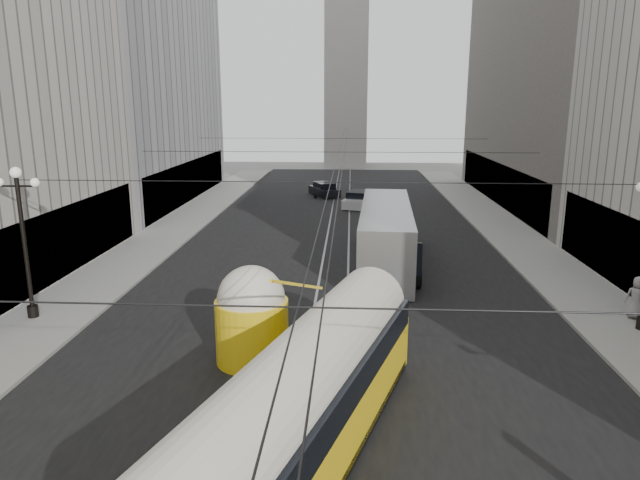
# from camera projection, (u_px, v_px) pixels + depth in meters

# --- Properties ---
(road) EXTENTS (20.00, 85.00, 0.02)m
(road) POSITION_uv_depth(u_px,v_px,m) (337.00, 243.00, 37.70)
(road) COLOR black
(road) RESTS_ON ground
(sidewalk_left) EXTENTS (4.00, 72.00, 0.15)m
(sidewalk_left) POSITION_uv_depth(u_px,v_px,m) (175.00, 228.00, 41.71)
(sidewalk_left) COLOR gray
(sidewalk_left) RESTS_ON ground
(sidewalk_right) EXTENTS (4.00, 72.00, 0.15)m
(sidewalk_right) POSITION_uv_depth(u_px,v_px,m) (507.00, 232.00, 40.45)
(sidewalk_right) COLOR gray
(sidewalk_right) RESTS_ON ground
(rail_left) EXTENTS (0.12, 85.00, 0.04)m
(rail_left) POSITION_uv_depth(u_px,v_px,m) (326.00, 243.00, 37.74)
(rail_left) COLOR gray
(rail_left) RESTS_ON ground
(rail_right) EXTENTS (0.12, 85.00, 0.04)m
(rail_right) POSITION_uv_depth(u_px,v_px,m) (349.00, 243.00, 37.66)
(rail_right) COLOR gray
(rail_right) RESTS_ON ground
(building_left_far) EXTENTS (12.60, 28.60, 28.60)m
(building_left_far) POSITION_uv_depth(u_px,v_px,m) (117.00, 41.00, 50.44)
(building_left_far) COLOR #999999
(building_left_far) RESTS_ON ground
(building_right_far) EXTENTS (12.60, 32.60, 32.60)m
(building_right_far) POSITION_uv_depth(u_px,v_px,m) (581.00, 14.00, 47.88)
(building_right_far) COLOR #514C47
(building_right_far) RESTS_ON ground
(distant_tower) EXTENTS (6.00, 6.00, 31.36)m
(distant_tower) POSITION_uv_depth(u_px,v_px,m) (346.00, 59.00, 80.30)
(distant_tower) COLOR #B2AFA8
(distant_tower) RESTS_ON ground
(lamppost_left_mid) EXTENTS (1.86, 0.44, 6.37)m
(lamppost_left_mid) POSITION_uv_depth(u_px,v_px,m) (23.00, 235.00, 23.41)
(lamppost_left_mid) COLOR black
(lamppost_left_mid) RESTS_ON sidewalk_left
(catenary) EXTENTS (25.00, 72.00, 0.23)m
(catenary) POSITION_uv_depth(u_px,v_px,m) (340.00, 155.00, 35.34)
(catenary) COLOR black
(catenary) RESTS_ON ground
(streetcar) EXTENTS (6.78, 15.63, 3.58)m
(streetcar) POSITION_uv_depth(u_px,v_px,m) (292.00, 415.00, 13.60)
(streetcar) COLOR yellow
(streetcar) RESTS_ON ground
(city_bus) EXTENTS (3.45, 13.30, 3.35)m
(city_bus) POSITION_uv_depth(u_px,v_px,m) (386.00, 232.00, 32.42)
(city_bus) COLOR #9C9EA1
(city_bus) RESTS_ON ground
(sedan_white_far) EXTENTS (2.97, 4.89, 1.44)m
(sedan_white_far) POSITION_uv_depth(u_px,v_px,m) (358.00, 200.00, 50.52)
(sedan_white_far) COLOR silver
(sedan_white_far) RESTS_ON ground
(sedan_dark_far) EXTENTS (3.39, 4.66, 1.36)m
(sedan_dark_far) POSITION_uv_depth(u_px,v_px,m) (324.00, 190.00, 56.47)
(sedan_dark_far) COLOR black
(sedan_dark_far) RESTS_ON ground
(pedestrian_sidewalk_right) EXTENTS (1.03, 0.86, 1.82)m
(pedestrian_sidewalk_right) POSITION_uv_depth(u_px,v_px,m) (637.00, 298.00, 23.90)
(pedestrian_sidewalk_right) COLOR gray
(pedestrian_sidewalk_right) RESTS_ON sidewalk_right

